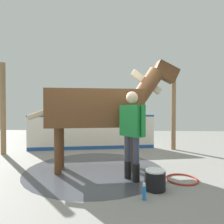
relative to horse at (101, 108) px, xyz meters
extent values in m
cube|color=gray|center=(-0.07, -0.07, -1.47)|extent=(16.00, 16.00, 0.02)
cylinder|color=#42444C|center=(-0.02, 0.14, -1.46)|extent=(3.24, 3.24, 0.00)
cube|color=silver|center=(2.18, 0.54, -0.89)|extent=(0.85, 4.38, 1.15)
cube|color=#1E4C99|center=(2.18, 0.54, -0.28)|extent=(0.87, 4.39, 0.06)
cube|color=#1E4C99|center=(2.18, 0.54, -1.40)|extent=(0.86, 4.39, 0.12)
cylinder|color=olive|center=(2.31, -2.30, -0.02)|extent=(0.16, 0.16, 2.87)
cylinder|color=olive|center=(1.31, 3.24, -0.02)|extent=(0.16, 0.16, 2.87)
cube|color=brown|center=(-0.02, 0.14, -0.01)|extent=(1.23, 2.30, 0.85)
cylinder|color=brown|center=(0.35, -0.64, -0.95)|extent=(0.16, 0.16, 1.02)
cylinder|color=brown|center=(-0.11, -0.72, -0.95)|extent=(0.16, 0.16, 1.02)
cylinder|color=brown|center=(0.06, 0.99, -0.95)|extent=(0.16, 0.16, 1.02)
cylinder|color=brown|center=(-0.40, 0.91, -0.95)|extent=(0.16, 0.16, 1.02)
cylinder|color=brown|center=(0.20, -1.09, 0.50)|extent=(0.53, 0.91, 0.99)
cube|color=#C6B793|center=(0.20, -1.09, 0.63)|extent=(0.20, 0.78, 0.61)
cube|color=brown|center=(0.28, -1.57, 0.88)|extent=(0.39, 0.69, 0.56)
cylinder|color=#C6B793|center=(-0.24, 1.31, -0.11)|extent=(0.24, 0.71, 0.35)
cylinder|color=black|center=(-0.76, -0.78, -1.28)|extent=(0.15, 0.15, 0.35)
cylinder|color=#383D51|center=(-0.76, -0.78, -0.84)|extent=(0.13, 0.13, 0.53)
cylinder|color=black|center=(-0.59, -0.62, -1.28)|extent=(0.15, 0.15, 0.35)
cylinder|color=#383D51|center=(-0.59, -0.62, -0.84)|extent=(0.13, 0.13, 0.53)
cube|color=#1E7F38|center=(-0.67, -0.70, -0.26)|extent=(0.53, 0.50, 0.63)
cylinder|color=#1E7F38|center=(-0.90, -0.90, -0.25)|extent=(0.09, 0.09, 0.60)
cylinder|color=#1E7F38|center=(-0.44, -0.50, -0.25)|extent=(0.09, 0.09, 0.60)
sphere|color=beige|center=(-0.67, -0.70, 0.20)|extent=(0.24, 0.24, 0.24)
cylinder|color=black|center=(-1.13, -1.09, -1.30)|extent=(0.37, 0.37, 0.33)
cylinder|color=white|center=(-1.13, -1.09, -1.12)|extent=(0.34, 0.34, 0.03)
cylinder|color=#3399CC|center=(-0.82, -1.31, -1.36)|extent=(0.07, 0.07, 0.21)
cylinder|color=black|center=(-0.82, -1.31, -1.23)|extent=(0.05, 0.05, 0.05)
cylinder|color=blue|center=(-1.52, -0.85, -1.35)|extent=(0.06, 0.06, 0.22)
cylinder|color=white|center=(-1.52, -0.85, -1.22)|extent=(0.04, 0.04, 0.05)
torus|color=#B72D1E|center=(-0.63, -1.71, -1.44)|extent=(0.63, 0.63, 0.03)
camera|label=1|loc=(-4.58, -0.51, -0.02)|focal=31.09mm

